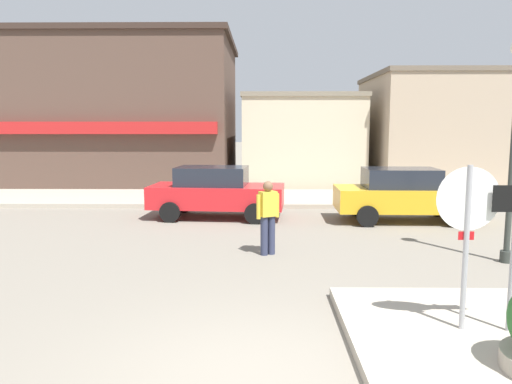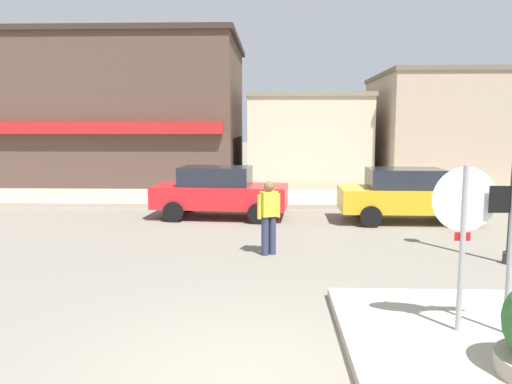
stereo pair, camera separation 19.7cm
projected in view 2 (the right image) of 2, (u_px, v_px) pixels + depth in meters
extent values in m
plane|color=gray|center=(248.00, 380.00, 5.50)|extent=(160.00, 160.00, 0.00)
cube|color=#A89E8C|center=(266.00, 198.00, 18.81)|extent=(80.00, 4.00, 0.15)
cylinder|color=#9E9EA3|center=(462.00, 255.00, 6.35)|extent=(0.07, 0.07, 2.30)
cylinder|color=red|center=(464.00, 199.00, 6.28)|extent=(0.76, 0.02, 0.76)
cylinder|color=white|center=(465.00, 199.00, 6.26)|extent=(0.82, 0.02, 0.82)
cube|color=red|center=(462.00, 237.00, 6.34)|extent=(0.20, 0.01, 0.11)
cylinder|color=#9E9EA3|center=(509.00, 265.00, 6.29)|extent=(0.06, 0.06, 2.10)
cylinder|color=#333833|center=(509.00, 258.00, 10.13)|extent=(0.24, 0.24, 0.24)
cube|color=red|center=(221.00, 196.00, 15.15)|extent=(4.13, 2.03, 0.66)
cube|color=#1E232D|center=(216.00, 176.00, 15.09)|extent=(2.19, 1.56, 0.56)
cylinder|color=black|center=(264.00, 204.00, 15.89)|extent=(0.61, 0.23, 0.60)
cylinder|color=black|center=(258.00, 214.00, 14.22)|extent=(0.61, 0.23, 0.60)
cylinder|color=black|center=(188.00, 203.00, 16.18)|extent=(0.61, 0.23, 0.60)
cylinder|color=black|center=(173.00, 212.00, 14.51)|extent=(0.61, 0.23, 0.60)
cube|color=gold|center=(409.00, 199.00, 14.47)|extent=(4.03, 1.78, 0.66)
cube|color=#1E232D|center=(405.00, 178.00, 14.40)|extent=(2.11, 1.43, 0.56)
cylinder|color=black|center=(443.00, 207.00, 15.29)|extent=(0.60, 0.19, 0.60)
cylinder|color=black|center=(462.00, 217.00, 13.61)|extent=(0.60, 0.19, 0.60)
cylinder|color=black|center=(361.00, 207.00, 15.43)|extent=(0.60, 0.19, 0.60)
cylinder|color=black|center=(371.00, 217.00, 13.74)|extent=(0.60, 0.19, 0.60)
cylinder|color=#2D334C|center=(265.00, 236.00, 10.77)|extent=(0.16, 0.16, 0.85)
cylinder|color=#2D334C|center=(272.00, 235.00, 10.85)|extent=(0.16, 0.16, 0.85)
cube|color=gold|center=(269.00, 204.00, 10.72)|extent=(0.42, 0.37, 0.54)
sphere|color=brown|center=(269.00, 186.00, 10.67)|extent=(0.22, 0.22, 0.22)
cylinder|color=gold|center=(259.00, 207.00, 10.62)|extent=(0.12, 0.12, 0.52)
cylinder|color=gold|center=(278.00, 205.00, 10.83)|extent=(0.12, 0.12, 0.52)
cube|color=brown|center=(126.00, 115.00, 24.75)|extent=(11.07, 8.37, 6.64)
cube|color=#B21E1E|center=(96.00, 128.00, 20.53)|extent=(10.52, 0.40, 0.50)
cube|color=#352721|center=(123.00, 44.00, 24.29)|extent=(11.41, 8.62, 0.24)
cube|color=beige|center=(305.00, 142.00, 24.77)|extent=(5.37, 7.67, 4.01)
cube|color=gray|center=(306.00, 99.00, 24.49)|extent=(5.47, 7.83, 0.20)
cube|color=tan|center=(455.00, 133.00, 23.01)|extent=(7.12, 6.69, 4.93)
cube|color=#685B4C|center=(458.00, 76.00, 22.68)|extent=(7.26, 6.82, 0.20)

